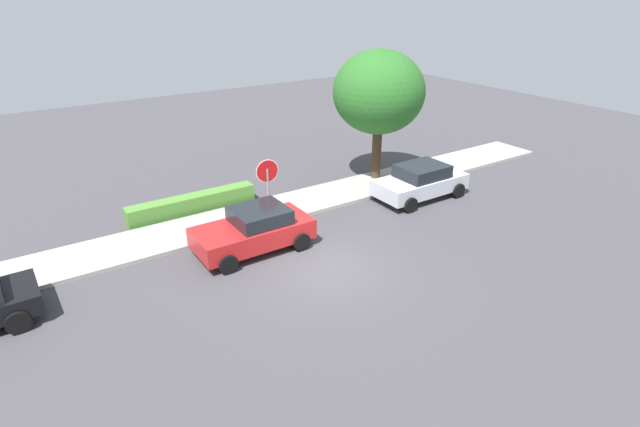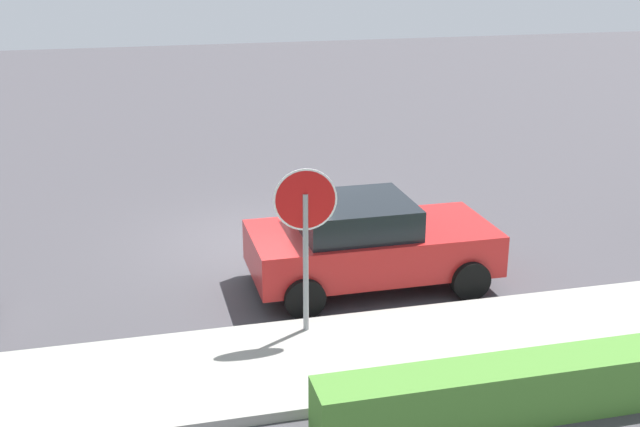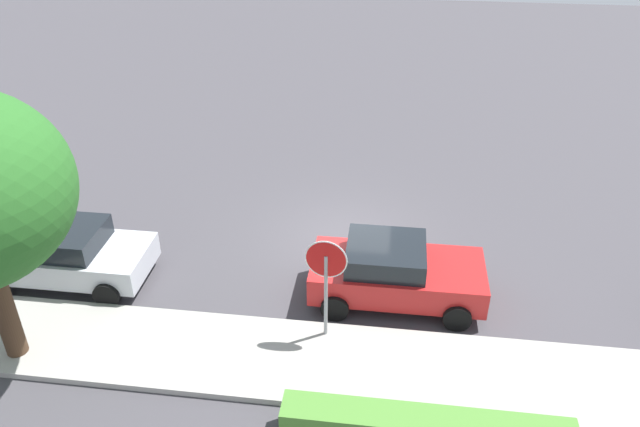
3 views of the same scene
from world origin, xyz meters
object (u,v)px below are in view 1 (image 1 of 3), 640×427
object	(u,v)px
parked_car_red	(254,230)
parked_car_silver	(421,181)
street_tree_near_corner	(379,93)
stop_sign	(268,179)

from	to	relation	value
parked_car_red	parked_car_silver	size ratio (longest dim) A/B	0.98
parked_car_red	street_tree_near_corner	xyz separation A→B (m)	(7.85, 3.09, 3.29)
parked_car_silver	street_tree_near_corner	xyz separation A→B (m)	(-0.16, 2.84, 3.30)
parked_car_red	street_tree_near_corner	size ratio (longest dim) A/B	0.68
stop_sign	parked_car_silver	world-z (taller)	stop_sign
street_tree_near_corner	stop_sign	bearing A→B (deg)	-167.07
parked_car_silver	street_tree_near_corner	size ratio (longest dim) A/B	0.69
parked_car_red	stop_sign	bearing A→B (deg)	48.48
parked_car_silver	street_tree_near_corner	world-z (taller)	street_tree_near_corner
parked_car_red	parked_car_silver	distance (m)	8.02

